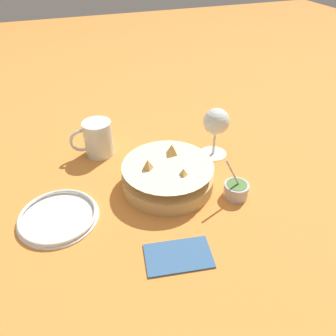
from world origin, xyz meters
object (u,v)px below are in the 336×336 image
object	(u,v)px
sauce_cup	(236,189)
wine_glass	(216,123)
food_basket	(168,176)
side_plate	(58,216)
beer_mug	(98,140)

from	to	relation	value
sauce_cup	wine_glass	world-z (taller)	wine_glass
food_basket	side_plate	distance (m)	0.28
beer_mug	side_plate	distance (m)	0.27
beer_mug	side_plate	world-z (taller)	beer_mug
sauce_cup	food_basket	bearing A→B (deg)	-33.14
sauce_cup	side_plate	bearing A→B (deg)	-8.95
wine_glass	side_plate	size ratio (longest dim) A/B	0.78
side_plate	wine_glass	bearing A→B (deg)	-164.95
sauce_cup	wine_glass	distance (m)	0.21
food_basket	beer_mug	world-z (taller)	beer_mug
sauce_cup	beer_mug	size ratio (longest dim) A/B	0.98
food_basket	wine_glass	xyz separation A→B (m)	(-0.17, -0.09, 0.07)
sauce_cup	beer_mug	world-z (taller)	sauce_cup
wine_glass	sauce_cup	bearing A→B (deg)	80.85
sauce_cup	beer_mug	bearing A→B (deg)	-46.55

